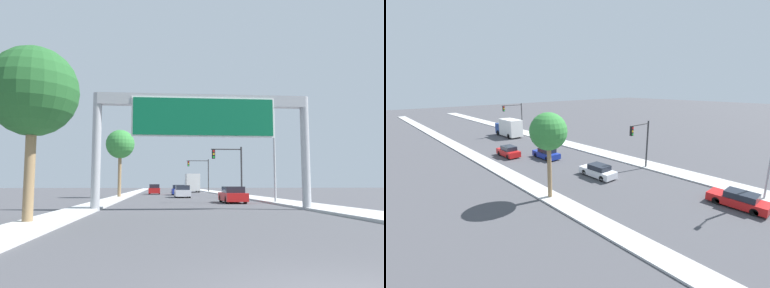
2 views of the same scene
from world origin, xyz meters
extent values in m
cube|color=#BABABA|center=(7.75, 60.00, 0.07)|extent=(3.00, 120.00, 0.15)
cube|color=#BABABA|center=(-7.25, 60.00, 0.07)|extent=(2.00, 120.00, 0.15)
cylinder|color=#9EA0A5|center=(-6.45, 18.00, 3.55)|extent=(0.53, 0.53, 7.10)
cylinder|color=#9EA0A5|center=(6.45, 18.00, 3.55)|extent=(0.53, 0.53, 7.10)
cube|color=#9EA0A5|center=(0.00, 18.00, 6.75)|extent=(12.90, 0.60, 0.70)
cube|color=white|center=(0.00, 17.70, 5.66)|extent=(8.78, 0.08, 2.47)
cube|color=#0A5B38|center=(0.00, 17.65, 5.66)|extent=(8.58, 0.16, 2.27)
cube|color=red|center=(3.50, 26.82, 0.51)|extent=(1.76, 4.58, 0.68)
cube|color=#1E232D|center=(3.50, 26.59, 1.11)|extent=(1.55, 2.38, 0.52)
cylinder|color=black|center=(2.73, 28.24, 0.32)|extent=(0.22, 0.64, 0.64)
cylinder|color=black|center=(4.27, 28.24, 0.32)|extent=(0.22, 0.64, 0.64)
cylinder|color=black|center=(2.73, 25.40, 0.32)|extent=(0.22, 0.64, 0.64)
cylinder|color=black|center=(4.27, 25.40, 0.32)|extent=(0.22, 0.64, 0.64)
cube|color=navy|center=(0.00, 49.83, 0.54)|extent=(1.86, 4.35, 0.73)
cube|color=#1E232D|center=(0.00, 49.61, 1.18)|extent=(1.63, 2.26, 0.55)
cylinder|color=black|center=(-0.82, 51.18, 0.32)|extent=(0.22, 0.64, 0.64)
cylinder|color=black|center=(0.82, 51.18, 0.32)|extent=(0.22, 0.64, 0.64)
cylinder|color=black|center=(-0.82, 48.48, 0.32)|extent=(0.22, 0.64, 0.64)
cylinder|color=black|center=(0.82, 48.48, 0.32)|extent=(0.22, 0.64, 0.64)
cube|color=silver|center=(0.00, 39.81, 0.53)|extent=(1.78, 4.35, 0.72)
cube|color=#1E232D|center=(0.00, 39.59, 1.17)|extent=(1.56, 2.26, 0.55)
cylinder|color=black|center=(-0.78, 41.16, 0.32)|extent=(0.22, 0.64, 0.64)
cylinder|color=black|center=(0.78, 41.16, 0.32)|extent=(0.22, 0.64, 0.64)
cylinder|color=black|center=(-0.78, 38.46, 0.32)|extent=(0.22, 0.64, 0.64)
cylinder|color=black|center=(0.78, 38.46, 0.32)|extent=(0.22, 0.64, 0.64)
cube|color=red|center=(-3.50, 54.29, 0.57)|extent=(1.74, 4.25, 0.78)
cube|color=#1E232D|center=(-3.50, 54.08, 1.25)|extent=(1.53, 2.21, 0.59)
cylinder|color=black|center=(-4.26, 55.61, 0.32)|extent=(0.22, 0.64, 0.64)
cylinder|color=black|center=(-2.74, 55.61, 0.32)|extent=(0.22, 0.64, 0.64)
cylinder|color=black|center=(-4.26, 52.97, 0.32)|extent=(0.22, 0.64, 0.64)
cylinder|color=black|center=(-2.74, 52.97, 0.32)|extent=(0.22, 0.64, 0.64)
cube|color=navy|center=(3.50, 70.39, 1.34)|extent=(2.30, 2.00, 2.08)
cube|color=silver|center=(3.50, 66.82, 1.90)|extent=(2.50, 5.14, 3.20)
cylinder|color=black|center=(2.39, 70.29, 0.50)|extent=(0.28, 1.00, 1.00)
cylinder|color=black|center=(4.61, 70.29, 0.50)|extent=(0.28, 1.00, 1.00)
cylinder|color=black|center=(2.39, 65.53, 0.50)|extent=(0.28, 1.00, 1.00)
cylinder|color=black|center=(4.61, 65.53, 0.50)|extent=(0.28, 1.00, 1.00)
cylinder|color=#2D2D30|center=(6.75, 38.00, 2.95)|extent=(0.20, 0.20, 5.89)
cylinder|color=#2D2D30|center=(4.98, 38.00, 5.59)|extent=(3.54, 0.14, 0.14)
cube|color=black|center=(3.49, 38.00, 5.02)|extent=(0.35, 0.28, 1.05)
cylinder|color=red|center=(3.49, 37.84, 5.37)|extent=(0.22, 0.04, 0.22)
cylinder|color=yellow|center=(3.49, 37.84, 5.02)|extent=(0.22, 0.04, 0.22)
cylinder|color=green|center=(3.49, 37.84, 4.67)|extent=(0.22, 0.04, 0.22)
cylinder|color=#2D2D30|center=(6.75, 68.00, 3.20)|extent=(0.20, 0.20, 6.40)
cylinder|color=#2D2D30|center=(4.62, 68.00, 6.10)|extent=(4.26, 0.14, 0.14)
cube|color=black|center=(2.83, 68.00, 5.53)|extent=(0.35, 0.28, 1.05)
cylinder|color=red|center=(2.83, 67.84, 5.88)|extent=(0.22, 0.04, 0.22)
cylinder|color=yellow|center=(2.83, 67.84, 5.53)|extent=(0.22, 0.04, 0.22)
cylinder|color=green|center=(2.83, 67.84, 5.18)|extent=(0.22, 0.04, 0.22)
cylinder|color=#8C704C|center=(-7.72, 10.42, 2.64)|extent=(0.41, 0.41, 5.28)
sphere|color=#235B28|center=(-7.72, 10.42, 5.28)|extent=(3.61, 3.61, 3.61)
cylinder|color=#8C704C|center=(-7.27, 38.82, 3.09)|extent=(0.39, 0.39, 6.18)
sphere|color=#337F38|center=(-7.27, 38.82, 6.18)|extent=(3.30, 3.30, 3.30)
cylinder|color=#9EA0A5|center=(6.85, 25.66, 4.52)|extent=(0.18, 0.18, 9.04)
cylinder|color=#9EA0A5|center=(5.91, 25.66, 8.89)|extent=(1.87, 0.12, 0.12)
cube|color=#B2B2A8|center=(4.98, 25.66, 8.79)|extent=(0.60, 0.28, 0.20)
camera|label=1|loc=(-2.62, -4.71, 1.59)|focal=35.00mm
camera|label=2|loc=(-19.90, 20.96, 10.10)|focal=24.00mm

